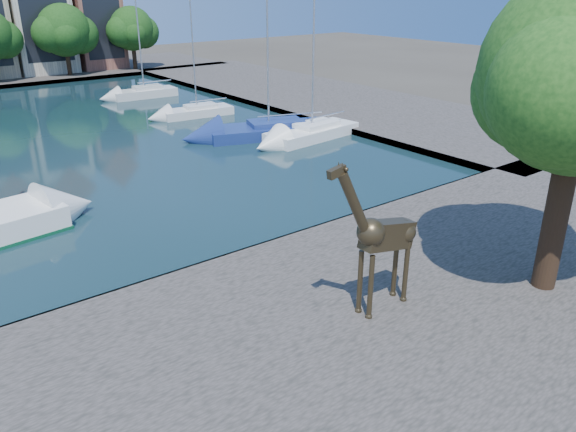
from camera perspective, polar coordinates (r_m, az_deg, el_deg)
The scene contains 13 objects.
ground at distance 22.74m, azimuth -5.96°, elevation -4.86°, with size 160.00×160.00×0.00m, color #38332B.
water_basin at distance 43.86m, azimuth -22.97°, elevation 7.15°, with size 38.00×50.00×0.08m, color black.
near_quay at distance 17.84m, azimuth 6.30°, elevation -12.43°, with size 50.00×14.00×0.50m, color #504945.
right_quay at distance 55.34m, azimuth 3.00°, elevation 12.03°, with size 14.00×52.00×0.50m, color #504945.
townhouse_east_mid at distance 75.73m, azimuth -24.55°, elevation 19.03°, with size 6.43×9.18×16.65m.
townhouse_east_end at distance 77.64m, azimuth -19.58°, elevation 19.02°, with size 5.44×9.18×14.43m.
far_tree_east at distance 71.03m, azimuth -21.71°, elevation 16.98°, with size 7.54×5.80×7.84m.
far_tree_far_east at distance 73.74m, azimuth -15.52°, elevation 17.74°, with size 6.76×5.20×7.36m.
giraffe_statue at distance 17.80m, azimuth 9.45°, elevation -2.04°, with size 3.73×0.68×5.34m.
sailboat_right_a at distance 40.58m, azimuth 2.47°, elevation 8.69°, with size 7.61×3.43×10.37m.
sailboat_right_b at distance 41.14m, azimuth -1.97°, elevation 8.91°, with size 9.31×5.69×11.51m.
sailboat_right_c at distance 48.20m, azimuth -9.25°, elevation 10.60°, with size 6.10×2.68×10.47m.
sailboat_right_d at distance 57.40m, azimuth -14.40°, elevation 12.18°, with size 6.22×2.50×9.08m.
Camera 1 is at (-10.35, -17.32, 10.48)m, focal length 35.00 mm.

